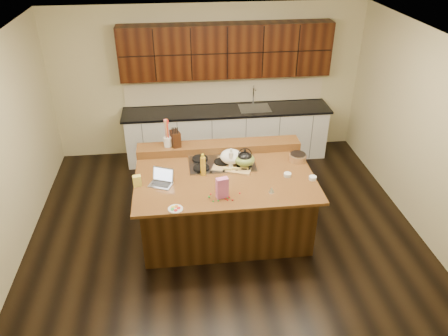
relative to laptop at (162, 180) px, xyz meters
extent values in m
cube|color=black|center=(0.83, 0.11, -0.98)|extent=(5.50, 5.00, 0.01)
cube|color=silver|center=(0.83, 0.11, 1.73)|extent=(5.50, 5.00, 0.01)
cube|color=#C4B989|center=(0.83, 2.62, 0.38)|extent=(5.50, 0.01, 2.70)
cube|color=#C4B989|center=(0.83, -2.39, 0.38)|extent=(5.50, 0.01, 2.70)
cube|color=#C4B989|center=(-1.92, 0.11, 0.38)|extent=(0.01, 5.00, 2.70)
cube|color=#C4B989|center=(3.59, 0.11, 0.38)|extent=(0.01, 5.00, 2.70)
cube|color=black|center=(0.83, 0.11, -0.53)|extent=(2.22, 1.42, 0.88)
cube|color=#301D0A|center=(0.83, 0.11, -0.07)|extent=(2.40, 1.60, 0.04)
cube|color=#301D0A|center=(0.83, 0.81, 0.01)|extent=(2.40, 0.30, 0.12)
cube|color=gray|center=(0.83, 0.41, -0.05)|extent=(0.92, 0.52, 0.02)
cylinder|color=black|center=(0.53, 0.54, -0.03)|extent=(0.22, 0.22, 0.03)
cylinder|color=black|center=(1.13, 0.54, -0.03)|extent=(0.22, 0.22, 0.03)
cylinder|color=black|center=(0.53, 0.28, -0.03)|extent=(0.22, 0.22, 0.03)
cylinder|color=black|center=(1.13, 0.28, -0.03)|extent=(0.22, 0.22, 0.03)
cylinder|color=black|center=(0.83, 0.41, -0.03)|extent=(0.22, 0.22, 0.03)
cube|color=silver|center=(1.13, 2.28, -0.52)|extent=(3.60, 0.62, 0.90)
cube|color=black|center=(1.13, 2.28, -0.05)|extent=(3.70, 0.66, 0.04)
cube|color=gray|center=(1.63, 2.28, -0.04)|extent=(0.55, 0.42, 0.01)
cylinder|color=gray|center=(1.63, 2.46, 0.15)|extent=(0.02, 0.02, 0.36)
cube|color=black|center=(1.13, 2.43, 0.98)|extent=(3.60, 0.34, 0.90)
cube|color=#C4B989|center=(1.13, 2.59, 0.23)|extent=(3.60, 0.03, 0.50)
ellipsoid|color=black|center=(1.13, 0.28, 0.09)|extent=(0.22, 0.22, 0.19)
ellipsoid|color=olive|center=(1.13, 0.28, 0.07)|extent=(0.35, 0.35, 0.15)
cube|color=#B7B7BC|center=(-0.02, -0.04, -0.05)|extent=(0.34, 0.29, 0.01)
cube|color=black|center=(-0.02, -0.04, -0.04)|extent=(0.27, 0.20, 0.00)
cube|color=#B7B7BC|center=(0.02, 0.05, 0.05)|extent=(0.29, 0.17, 0.18)
cube|color=silver|center=(0.02, 0.04, 0.05)|extent=(0.26, 0.14, 0.16)
cylinder|color=gold|center=(0.55, 0.15, 0.08)|extent=(0.09, 0.09, 0.27)
cylinder|color=silver|center=(0.95, 0.29, 0.07)|extent=(0.08, 0.08, 0.25)
cube|color=tan|center=(0.98, 0.32, -0.04)|extent=(0.63, 0.55, 0.02)
ellipsoid|color=white|center=(0.96, 0.40, 0.07)|extent=(0.31, 0.31, 0.19)
cube|color=#EDD872|center=(0.89, 0.20, -0.01)|extent=(0.12, 0.03, 0.03)
cube|color=#EDD872|center=(1.00, 0.20, -0.01)|extent=(0.12, 0.03, 0.03)
cube|color=#EDD872|center=(1.12, 0.20, -0.01)|extent=(0.12, 0.03, 0.03)
cylinder|color=gray|center=(1.10, 0.31, -0.02)|extent=(0.20, 0.08, 0.01)
cylinder|color=white|center=(1.67, -0.01, -0.03)|extent=(0.12, 0.12, 0.04)
cylinder|color=white|center=(1.98, -0.13, -0.03)|extent=(0.11, 0.11, 0.04)
cylinder|color=white|center=(1.98, 0.39, -0.03)|extent=(0.13, 0.13, 0.04)
cylinder|color=#996B3F|center=(1.91, 0.38, -0.01)|extent=(0.27, 0.27, 0.09)
cone|color=silver|center=(1.38, -0.36, -0.02)|extent=(0.08, 0.08, 0.07)
cube|color=#CF619E|center=(0.75, -0.40, 0.08)|extent=(0.16, 0.11, 0.27)
cylinder|color=white|center=(0.16, -0.60, -0.05)|extent=(0.22, 0.22, 0.01)
cube|color=#F2DF55|center=(-0.32, -0.02, 0.02)|extent=(0.12, 0.09, 0.15)
cylinder|color=white|center=(0.09, 0.81, 0.14)|extent=(0.14, 0.14, 0.14)
cube|color=black|center=(0.20, 0.81, 0.18)|extent=(0.16, 0.21, 0.23)
ellipsoid|color=red|center=(0.68, -0.28, -0.04)|extent=(0.02, 0.02, 0.02)
ellipsoid|color=#198C26|center=(0.69, -0.41, -0.04)|extent=(0.02, 0.02, 0.02)
ellipsoid|color=red|center=(0.97, -0.36, -0.04)|extent=(0.02, 0.02, 0.02)
ellipsoid|color=#198C26|center=(0.58, -0.40, -0.04)|extent=(0.02, 0.02, 0.02)
ellipsoid|color=red|center=(0.81, -0.49, -0.04)|extent=(0.02, 0.02, 0.02)
ellipsoid|color=#198C26|center=(0.63, -0.50, -0.04)|extent=(0.02, 0.02, 0.02)
ellipsoid|color=red|center=(0.86, -0.50, -0.04)|extent=(0.02, 0.02, 0.02)
ellipsoid|color=#198C26|center=(0.73, -0.28, -0.04)|extent=(0.02, 0.02, 0.02)
ellipsoid|color=red|center=(0.83, -0.43, -0.04)|extent=(0.02, 0.02, 0.02)
ellipsoid|color=#198C26|center=(0.58, -0.39, -0.04)|extent=(0.02, 0.02, 0.02)
ellipsoid|color=red|center=(0.79, -0.46, -0.04)|extent=(0.02, 0.02, 0.02)
ellipsoid|color=#198C26|center=(0.69, -0.49, -0.04)|extent=(0.02, 0.02, 0.02)
ellipsoid|color=red|center=(0.61, -0.33, -0.04)|extent=(0.02, 0.02, 0.02)
ellipsoid|color=#198C26|center=(0.80, -0.45, -0.04)|extent=(0.02, 0.02, 0.02)
ellipsoid|color=red|center=(0.83, -0.38, -0.04)|extent=(0.02, 0.02, 0.02)
camera|label=1|loc=(0.25, -4.86, 3.03)|focal=35.00mm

